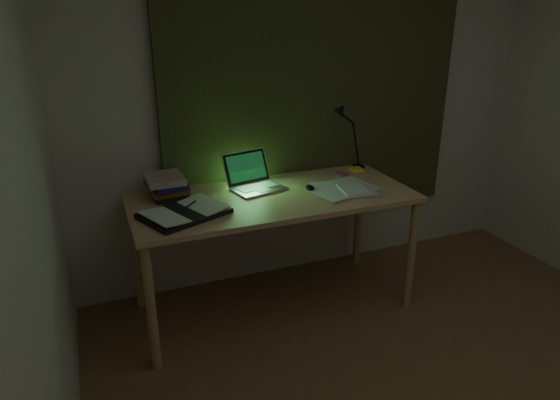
{
  "coord_description": "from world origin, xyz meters",
  "views": [
    {
      "loc": [
        -1.54,
        -1.21,
        1.91
      ],
      "look_at": [
        -0.49,
        1.41,
        0.82
      ],
      "focal_mm": 32.0,
      "sensor_mm": 36.0,
      "label": 1
    }
  ],
  "objects_px": {
    "desk": "(273,253)",
    "laptop": "(258,173)",
    "desk_lamp": "(360,136)",
    "open_textbook": "(184,212)",
    "book_stack": "(167,185)",
    "loose_papers": "(344,190)"
  },
  "relations": [
    {
      "from": "open_textbook",
      "to": "loose_papers",
      "type": "bearing_deg",
      "value": -21.59
    },
    {
      "from": "open_textbook",
      "to": "loose_papers",
      "type": "height_order",
      "value": "open_textbook"
    },
    {
      "from": "desk",
      "to": "laptop",
      "type": "distance_m",
      "value": 0.54
    },
    {
      "from": "desk_lamp",
      "to": "loose_papers",
      "type": "bearing_deg",
      "value": -129.45
    },
    {
      "from": "desk",
      "to": "laptop",
      "type": "xyz_separation_m",
      "value": [
        -0.05,
        0.13,
        0.52
      ]
    },
    {
      "from": "desk",
      "to": "loose_papers",
      "type": "relative_size",
      "value": 4.75
    },
    {
      "from": "book_stack",
      "to": "desk_lamp",
      "type": "bearing_deg",
      "value": 3.05
    },
    {
      "from": "open_textbook",
      "to": "laptop",
      "type": "bearing_deg",
      "value": 2.13
    },
    {
      "from": "loose_papers",
      "to": "open_textbook",
      "type": "bearing_deg",
      "value": -179.07
    },
    {
      "from": "laptop",
      "to": "loose_papers",
      "type": "xyz_separation_m",
      "value": [
        0.5,
        -0.23,
        -0.1
      ]
    },
    {
      "from": "open_textbook",
      "to": "desk_lamp",
      "type": "distance_m",
      "value": 1.46
    },
    {
      "from": "laptop",
      "to": "desk_lamp",
      "type": "relative_size",
      "value": 0.76
    },
    {
      "from": "laptop",
      "to": "desk_lamp",
      "type": "bearing_deg",
      "value": -0.82
    },
    {
      "from": "book_stack",
      "to": "desk_lamp",
      "type": "height_order",
      "value": "desk_lamp"
    },
    {
      "from": "desk",
      "to": "open_textbook",
      "type": "relative_size",
      "value": 3.91
    },
    {
      "from": "desk",
      "to": "open_textbook",
      "type": "distance_m",
      "value": 0.73
    },
    {
      "from": "book_stack",
      "to": "loose_papers",
      "type": "distance_m",
      "value": 1.12
    },
    {
      "from": "laptop",
      "to": "open_textbook",
      "type": "xyz_separation_m",
      "value": [
        -0.53,
        -0.24,
        -0.1
      ]
    },
    {
      "from": "open_textbook",
      "to": "book_stack",
      "type": "bearing_deg",
      "value": 73.18
    },
    {
      "from": "laptop",
      "to": "book_stack",
      "type": "xyz_separation_m",
      "value": [
        -0.57,
        0.11,
        -0.04
      ]
    },
    {
      "from": "laptop",
      "to": "open_textbook",
      "type": "relative_size",
      "value": 0.79
    },
    {
      "from": "book_stack",
      "to": "desk_lamp",
      "type": "relative_size",
      "value": 0.56
    }
  ]
}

